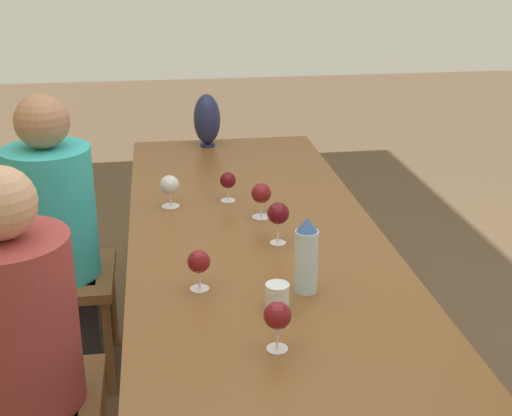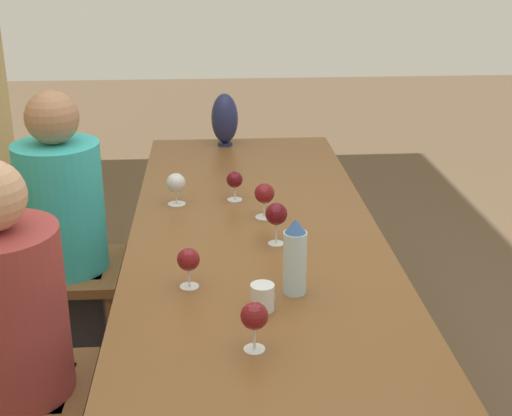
% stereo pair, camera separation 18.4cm
% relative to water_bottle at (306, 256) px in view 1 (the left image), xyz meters
% --- Properties ---
extents(dining_table, '(2.85, 0.91, 0.74)m').
position_rel_water_bottle_xyz_m(dining_table, '(0.32, 0.09, -0.18)').
color(dining_table, brown).
rests_on(dining_table, ground_plane).
extents(water_bottle, '(0.07, 0.07, 0.24)m').
position_rel_water_bottle_xyz_m(water_bottle, '(0.00, 0.00, 0.00)').
color(water_bottle, silver).
rests_on(water_bottle, dining_table).
extents(water_tumbler, '(0.07, 0.07, 0.08)m').
position_rel_water_bottle_xyz_m(water_tumbler, '(-0.10, 0.10, -0.08)').
color(water_tumbler, silver).
rests_on(water_tumbler, dining_table).
extents(vase, '(0.13, 0.13, 0.27)m').
position_rel_water_bottle_xyz_m(vase, '(1.62, 0.17, 0.02)').
color(vase, '#1E234C').
rests_on(vase, dining_table).
extents(wine_glass_0, '(0.07, 0.07, 0.12)m').
position_rel_water_bottle_xyz_m(wine_glass_0, '(0.81, 0.15, -0.03)').
color(wine_glass_0, silver).
rests_on(wine_glass_0, dining_table).
extents(wine_glass_1, '(0.07, 0.07, 0.14)m').
position_rel_water_bottle_xyz_m(wine_glass_1, '(-0.31, 0.14, -0.02)').
color(wine_glass_1, silver).
rests_on(wine_glass_1, dining_table).
extents(wine_glass_2, '(0.08, 0.08, 0.14)m').
position_rel_water_bottle_xyz_m(wine_glass_2, '(0.61, 0.04, -0.02)').
color(wine_glass_2, silver).
rests_on(wine_glass_2, dining_table).
extents(wine_glass_3, '(0.07, 0.07, 0.13)m').
position_rel_water_bottle_xyz_m(wine_glass_3, '(0.06, 0.32, -0.03)').
color(wine_glass_3, silver).
rests_on(wine_glass_3, dining_table).
extents(wine_glass_4, '(0.08, 0.08, 0.15)m').
position_rel_water_bottle_xyz_m(wine_glass_4, '(0.36, 0.02, -0.01)').
color(wine_glass_4, silver).
rests_on(wine_glass_4, dining_table).
extents(wine_glass_5, '(0.08, 0.08, 0.13)m').
position_rel_water_bottle_xyz_m(wine_glass_5, '(0.78, 0.38, -0.03)').
color(wine_glass_5, silver).
rests_on(wine_glass_5, dining_table).
extents(chair_near, '(0.44, 0.44, 0.88)m').
position_rel_water_bottle_xyz_m(chair_near, '(-0.04, 0.91, -0.37)').
color(chair_near, brown).
rests_on(chair_near, ground_plane).
extents(chair_far, '(0.44, 0.44, 0.88)m').
position_rel_water_bottle_xyz_m(chair_far, '(0.81, 0.91, -0.37)').
color(chair_far, brown).
rests_on(chair_far, ground_plane).
extents(person_near, '(0.35, 0.35, 1.19)m').
position_rel_water_bottle_xyz_m(person_near, '(-0.04, 0.83, -0.22)').
color(person_near, '#2D2D38').
rests_on(person_near, ground_plane).
extents(person_far, '(0.34, 0.34, 1.20)m').
position_rel_water_bottle_xyz_m(person_far, '(0.81, 0.83, -0.21)').
color(person_far, '#2D2D38').
rests_on(person_far, ground_plane).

